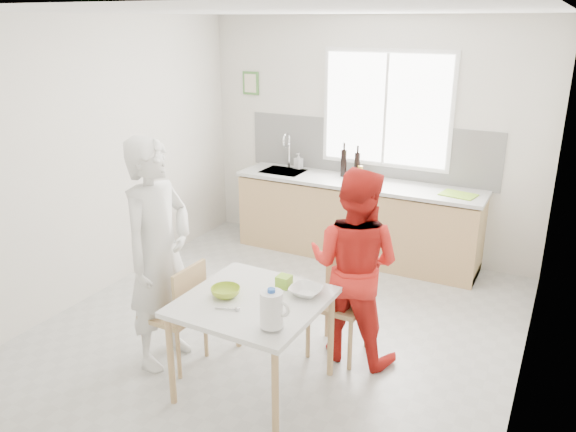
% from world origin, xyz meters
% --- Properties ---
extents(ground, '(4.50, 4.50, 0.00)m').
position_xyz_m(ground, '(0.00, 0.00, 0.00)').
color(ground, '#B7B7B2').
rests_on(ground, ground).
extents(room_shell, '(4.50, 4.50, 4.50)m').
position_xyz_m(room_shell, '(0.00, 0.00, 1.64)').
color(room_shell, silver).
rests_on(room_shell, ground).
extents(window, '(1.50, 0.06, 1.30)m').
position_xyz_m(window, '(0.20, 2.23, 1.70)').
color(window, white).
rests_on(window, room_shell).
extents(backsplash, '(3.00, 0.02, 0.65)m').
position_xyz_m(backsplash, '(0.00, 2.24, 1.23)').
color(backsplash, white).
rests_on(backsplash, room_shell).
extents(picture_frame, '(0.22, 0.03, 0.28)m').
position_xyz_m(picture_frame, '(-1.55, 2.23, 1.90)').
color(picture_frame, '#4A823B').
rests_on(picture_frame, room_shell).
extents(kitchen_counter, '(2.84, 0.64, 1.37)m').
position_xyz_m(kitchen_counter, '(-0.00, 1.95, 0.42)').
color(kitchen_counter, tan).
rests_on(kitchen_counter, ground).
extents(dining_table, '(0.99, 0.99, 0.75)m').
position_xyz_m(dining_table, '(0.24, -0.77, 0.67)').
color(dining_table, silver).
rests_on(dining_table, ground).
extents(chair_left, '(0.41, 0.41, 0.87)m').
position_xyz_m(chair_left, '(-0.45, -0.75, 0.48)').
color(chair_left, tan).
rests_on(chair_left, ground).
extents(chair_far, '(0.44, 0.44, 0.94)m').
position_xyz_m(chair_far, '(0.61, 0.04, 0.52)').
color(chair_far, tan).
rests_on(chair_far, ground).
extents(person_white, '(0.46, 0.68, 1.85)m').
position_xyz_m(person_white, '(-0.62, -0.75, 0.92)').
color(person_white, silver).
rests_on(person_white, ground).
extents(person_red, '(0.79, 0.62, 1.60)m').
position_xyz_m(person_red, '(0.71, 0.00, 0.80)').
color(person_red, red).
rests_on(person_red, ground).
extents(bowl_green, '(0.22, 0.22, 0.07)m').
position_xyz_m(bowl_green, '(0.04, -0.82, 0.78)').
color(bowl_green, '#9EBF2C').
rests_on(bowl_green, dining_table).
extents(bowl_white, '(0.24, 0.24, 0.06)m').
position_xyz_m(bowl_white, '(0.54, -0.53, 0.78)').
color(bowl_white, white).
rests_on(bowl_white, dining_table).
extents(milk_jug, '(0.21, 0.15, 0.27)m').
position_xyz_m(milk_jug, '(0.55, -1.06, 0.89)').
color(milk_jug, white).
rests_on(milk_jug, dining_table).
extents(green_box, '(0.10, 0.10, 0.09)m').
position_xyz_m(green_box, '(0.34, -0.49, 0.79)').
color(green_box, '#88C62D').
rests_on(green_box, dining_table).
extents(spoon, '(0.16, 0.06, 0.01)m').
position_xyz_m(spoon, '(0.15, -0.99, 0.76)').
color(spoon, '#A5A5AA').
rests_on(spoon, dining_table).
extents(cutting_board, '(0.39, 0.31, 0.01)m').
position_xyz_m(cutting_board, '(1.13, 1.91, 0.93)').
color(cutting_board, '#91CC2F').
rests_on(cutting_board, kitchen_counter).
extents(wine_bottle_a, '(0.07, 0.07, 0.32)m').
position_xyz_m(wine_bottle_a, '(-0.22, 2.06, 1.08)').
color(wine_bottle_a, black).
rests_on(wine_bottle_a, kitchen_counter).
extents(wine_bottle_b, '(0.07, 0.07, 0.30)m').
position_xyz_m(wine_bottle_b, '(-0.05, 2.07, 1.07)').
color(wine_bottle_b, black).
rests_on(wine_bottle_b, kitchen_counter).
extents(jar_amber, '(0.06, 0.06, 0.16)m').
position_xyz_m(jar_amber, '(0.01, 2.01, 1.00)').
color(jar_amber, olive).
rests_on(jar_amber, kitchen_counter).
extents(soap_bottle, '(0.11, 0.11, 0.19)m').
position_xyz_m(soap_bottle, '(-0.84, 2.15, 1.01)').
color(soap_bottle, '#999999').
rests_on(soap_bottle, kitchen_counter).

